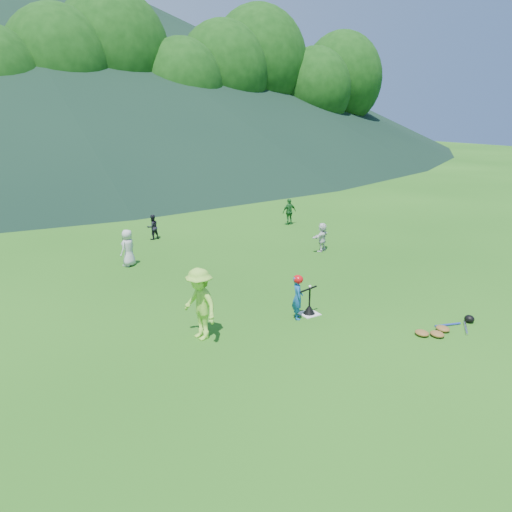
# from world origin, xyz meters

# --- Properties ---
(ground) EXTENTS (120.00, 120.00, 0.00)m
(ground) POSITION_xyz_m (0.00, 0.00, 0.00)
(ground) COLOR #1D5413
(ground) RESTS_ON ground
(home_plate) EXTENTS (0.45, 0.45, 0.02)m
(home_plate) POSITION_xyz_m (0.00, 0.00, 0.01)
(home_plate) COLOR silver
(home_plate) RESTS_ON ground
(baseball) EXTENTS (0.08, 0.08, 0.08)m
(baseball) POSITION_xyz_m (0.00, 0.00, 0.74)
(baseball) COLOR white
(baseball) RESTS_ON batting_tee
(batter_child) EXTENTS (0.42, 0.48, 1.09)m
(batter_child) POSITION_xyz_m (-0.41, -0.04, 0.55)
(batter_child) COLOR #16549B
(batter_child) RESTS_ON ground
(adult_coach) EXTENTS (0.76, 1.14, 1.65)m
(adult_coach) POSITION_xyz_m (-2.91, 0.23, 0.82)
(adult_coach) COLOR #90D63F
(adult_coach) RESTS_ON ground
(fielder_a) EXTENTS (0.71, 0.65, 1.22)m
(fielder_a) POSITION_xyz_m (-2.51, 6.35, 0.61)
(fielder_a) COLOR #B9B9B9
(fielder_a) RESTS_ON ground
(fielder_b) EXTENTS (0.54, 0.45, 0.99)m
(fielder_b) POSITION_xyz_m (-0.56, 9.22, 0.49)
(fielder_b) COLOR black
(fielder_b) RESTS_ON ground
(fielder_c) EXTENTS (0.69, 0.30, 1.16)m
(fielder_c) POSITION_xyz_m (5.51, 8.45, 0.58)
(fielder_c) COLOR #1D6125
(fielder_c) RESTS_ON ground
(fielder_d) EXTENTS (1.02, 0.65, 1.05)m
(fielder_d) POSITION_xyz_m (3.98, 4.34, 0.52)
(fielder_d) COLOR silver
(fielder_d) RESTS_ON ground
(batting_tee) EXTENTS (0.30, 0.30, 0.68)m
(batting_tee) POSITION_xyz_m (0.00, 0.00, 0.13)
(batting_tee) COLOR black
(batting_tee) RESTS_ON home_plate
(batter_gear) EXTENTS (0.73, 0.26, 0.46)m
(batter_gear) POSITION_xyz_m (-0.38, -0.04, 0.99)
(batter_gear) COLOR red
(batter_gear) RESTS_ON ground
(equipment_pile) EXTENTS (1.80, 0.74, 0.19)m
(equipment_pile) POSITION_xyz_m (2.00, -2.46, 0.07)
(equipment_pile) COLOR olive
(equipment_pile) RESTS_ON ground
(outfield_fence) EXTENTS (70.07, 0.08, 1.33)m
(outfield_fence) POSITION_xyz_m (0.00, 28.00, 0.70)
(outfield_fence) COLOR gray
(outfield_fence) RESTS_ON ground
(tree_line) EXTENTS (70.04, 11.40, 14.82)m
(tree_line) POSITION_xyz_m (0.20, 33.83, 8.21)
(tree_line) COLOR #382314
(tree_line) RESTS_ON ground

